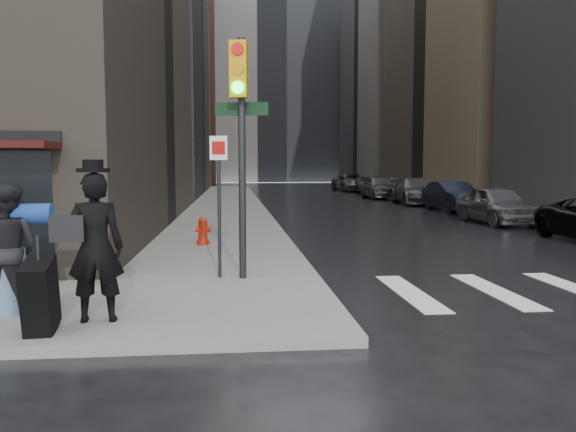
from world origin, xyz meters
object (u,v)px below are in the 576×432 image
man_overcoat (84,254)px  parked_car_2 (453,197)px  man_jeans (7,249)px  traffic_light (239,125)px  parked_car_3 (415,191)px  fire_hydrant (203,232)px  parked_car_4 (379,187)px  parked_car_5 (369,186)px  parked_car_6 (352,182)px  parked_car_1 (496,204)px

man_overcoat → parked_car_2: 23.60m
man_jeans → traffic_light: size_ratio=0.42×
traffic_light → parked_car_2: bearing=69.1°
man_jeans → traffic_light: bearing=-138.5°
man_overcoat → traffic_light: traffic_light is taller
man_jeans → parked_car_2: (14.30, 18.98, -0.34)m
traffic_light → parked_car_3: size_ratio=0.81×
fire_hydrant → parked_car_4: parked_car_4 is taller
parked_car_5 → parked_car_2: bearing=-89.1°
parked_car_4 → parked_car_5: size_ratio=1.14×
parked_car_2 → parked_car_4: 11.86m
parked_car_5 → parked_car_4: bearing=-96.2°
fire_hydrant → parked_car_6: size_ratio=0.13×
man_jeans → parked_car_2: size_ratio=0.41×
man_jeans → parked_car_1: size_ratio=0.42×
man_jeans → parked_car_2: 23.77m
parked_car_3 → parked_car_6: (-0.09, 17.76, 0.03)m
parked_car_1 → parked_car_4: (-0.11, 17.76, 0.06)m
man_overcoat → parked_car_4: (12.35, 31.49, -0.27)m
traffic_light → fire_hydrant: size_ratio=5.90×
traffic_light → parked_car_4: size_ratio=0.92×
parked_car_2 → man_overcoat: bearing=-125.3°
man_jeans → parked_car_3: bearing=-111.3°
man_overcoat → fire_hydrant: (1.17, 7.67, -0.61)m
man_overcoat → parked_car_1: man_overcoat is taller
man_jeans → parked_car_1: bearing=-127.8°
parked_car_2 → parked_car_3: bearing=88.0°
parked_car_3 → parked_car_4: 5.96m
traffic_light → parked_car_5: bearing=84.5°
parked_car_3 → parked_car_4: size_ratio=1.14×
parked_car_3 → parked_car_2: bearing=-86.3°
parked_car_4 → parked_car_5: 5.97m
man_overcoat → parked_car_2: bearing=-128.4°
parked_car_2 → man_jeans: bearing=-128.7°
parked_car_4 → parked_car_5: parked_car_4 is taller
parked_car_3 → parked_car_6: bearing=94.3°
fire_hydrant → parked_car_4: bearing=64.9°
parked_car_5 → man_jeans: bearing=-110.2°
man_overcoat → parked_car_6: man_overcoat is taller
parked_car_5 → parked_car_6: bearing=92.3°
parked_car_2 → parked_car_4: parked_car_4 is taller
traffic_light → parked_car_5: size_ratio=1.05×
man_overcoat → parked_car_4: size_ratio=0.46×
parked_car_4 → man_overcoat: bearing=-111.0°
man_overcoat → fire_hydrant: man_overcoat is taller
traffic_light → parked_car_6: 41.98m
parked_car_2 → parked_car_6: (-0.06, 23.68, 0.08)m
man_overcoat → traffic_light: (2.11, 2.85, 1.95)m
man_overcoat → parked_car_1: 18.55m
traffic_light → parked_car_1: size_ratio=1.00×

